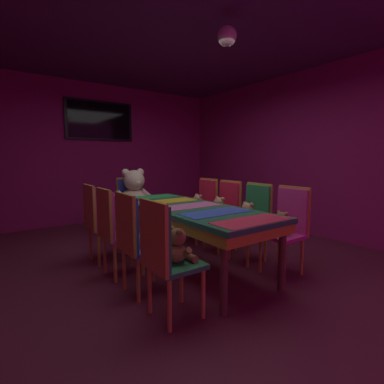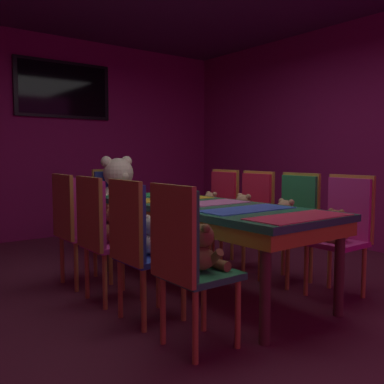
% 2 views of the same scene
% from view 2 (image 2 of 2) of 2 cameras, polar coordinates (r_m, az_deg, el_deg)
% --- Properties ---
extents(ground_plane, '(7.90, 7.90, 0.00)m').
position_cam_2_polar(ground_plane, '(3.77, 1.74, -12.82)').
color(ground_plane, '#591E33').
extents(wall_back, '(5.20, 0.12, 2.80)m').
position_cam_2_polar(wall_back, '(6.40, -16.81, 6.98)').
color(wall_back, '#8C1959').
rests_on(wall_back, ground_plane).
extents(wall_right, '(0.12, 6.40, 2.80)m').
position_cam_2_polar(wall_right, '(5.62, 22.95, 7.11)').
color(wall_right, '#8C1959').
rests_on(wall_right, ground_plane).
extents(banquet_table, '(0.90, 2.31, 0.75)m').
position_cam_2_polar(banquet_table, '(3.62, 1.76, -2.92)').
color(banquet_table, '#26724C').
rests_on(banquet_table, ground_plane).
extents(chair_left_0, '(0.42, 0.41, 0.98)m').
position_cam_2_polar(chair_left_0, '(2.49, -1.17, -7.88)').
color(chair_left_0, '#268C4C').
rests_on(chair_left_0, ground_plane).
extents(teddy_left_0, '(0.24, 0.31, 0.29)m').
position_cam_2_polar(teddy_left_0, '(2.58, 1.43, -7.73)').
color(teddy_left_0, brown).
rests_on(teddy_left_0, chair_left_0).
extents(chair_left_1, '(0.42, 0.41, 0.98)m').
position_cam_2_polar(chair_left_1, '(2.94, -7.48, -5.96)').
color(chair_left_1, '#2D47B2').
rests_on(chair_left_1, ground_plane).
extents(teddy_left_1, '(0.22, 0.29, 0.27)m').
position_cam_2_polar(teddy_left_1, '(3.01, -5.11, -6.05)').
color(teddy_left_1, beige).
rests_on(teddy_left_1, chair_left_1).
extents(chair_left_2, '(0.42, 0.41, 0.98)m').
position_cam_2_polar(chair_left_2, '(3.39, -12.23, -4.55)').
color(chair_left_2, '#CC338C').
rests_on(chair_left_2, ground_plane).
extents(teddy_left_2, '(0.25, 0.32, 0.30)m').
position_cam_2_polar(teddy_left_2, '(3.46, -10.05, -4.49)').
color(teddy_left_2, brown).
rests_on(teddy_left_2, chair_left_2).
extents(chair_left_3, '(0.42, 0.41, 0.98)m').
position_cam_2_polar(chair_left_3, '(3.88, -15.63, -3.45)').
color(chair_left_3, '#CC338C').
rests_on(chair_left_3, ground_plane).
extents(teddy_left_3, '(0.22, 0.28, 0.26)m').
position_cam_2_polar(teddy_left_3, '(3.93, -13.70, -3.66)').
color(teddy_left_3, brown).
rests_on(teddy_left_3, chair_left_3).
extents(chair_right_0, '(0.42, 0.41, 0.98)m').
position_cam_2_polar(chair_right_0, '(3.75, 19.61, -3.83)').
color(chair_right_0, '#CC338C').
rests_on(chair_right_0, ground_plane).
extents(teddy_right_0, '(0.21, 0.28, 0.26)m').
position_cam_2_polar(teddy_right_0, '(3.64, 18.38, -4.49)').
color(teddy_right_0, olive).
rests_on(teddy_right_0, chair_right_0).
extents(chair_right_1, '(0.42, 0.41, 0.98)m').
position_cam_2_polar(chair_right_1, '(4.04, 13.49, -3.06)').
color(chair_right_1, '#268C4C').
rests_on(chair_right_1, ground_plane).
extents(teddy_right_1, '(0.24, 0.32, 0.30)m').
position_cam_2_polar(teddy_right_1, '(3.93, 12.16, -3.40)').
color(teddy_right_1, tan).
rests_on(teddy_right_1, chair_right_1).
extents(chair_right_2, '(0.42, 0.41, 0.98)m').
position_cam_2_polar(chair_right_2, '(4.39, 8.07, -2.34)').
color(chair_right_2, red).
rests_on(chair_right_2, ground_plane).
extents(teddy_right_2, '(0.25, 0.33, 0.31)m').
position_cam_2_polar(teddy_right_2, '(4.29, 6.70, -2.58)').
color(teddy_right_2, tan).
rests_on(teddy_right_2, chair_right_2).
extents(chair_right_3, '(0.42, 0.41, 0.98)m').
position_cam_2_polar(chair_right_3, '(4.78, 3.74, -1.71)').
color(chair_right_3, red).
rests_on(chair_right_3, ground_plane).
extents(teddy_right_3, '(0.24, 0.31, 0.29)m').
position_cam_2_polar(teddy_right_3, '(4.69, 2.41, -2.00)').
color(teddy_right_3, tan).
rests_on(teddy_right_3, chair_right_3).
extents(throne_chair, '(0.41, 0.42, 0.98)m').
position_cam_2_polar(throne_chair, '(5.05, -10.54, -1.43)').
color(throne_chair, '#2D47B2').
rests_on(throne_chair, ground_plane).
extents(king_teddy_bear, '(0.72, 0.55, 0.68)m').
position_cam_2_polar(king_teddy_bear, '(4.89, -9.65, 0.14)').
color(king_teddy_bear, beige).
rests_on(king_teddy_bear, throne_chair).
extents(wall_tv, '(1.34, 0.06, 0.78)m').
position_cam_2_polar(wall_tv, '(6.37, -16.66, 12.86)').
color(wall_tv, black).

